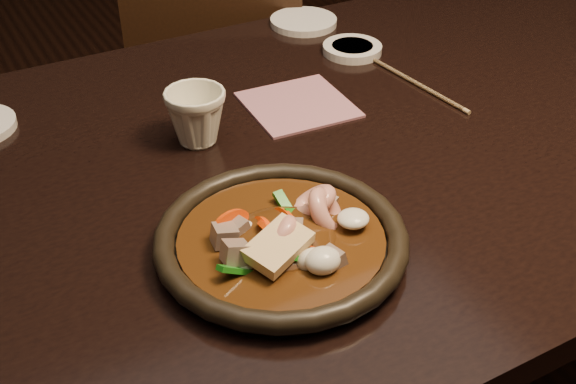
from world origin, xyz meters
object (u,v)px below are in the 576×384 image
chair (219,126)px  plate (281,241)px  tea_cup (196,115)px  table (368,169)px

chair → plate: size_ratio=2.69×
plate → chair: bearing=71.6°
chair → tea_cup: 0.69m
chair → tea_cup: size_ratio=9.14×
plate → tea_cup: bearing=87.5°
chair → plate: 0.91m
table → plate: plate is taller
table → chair: size_ratio=2.01×
table → tea_cup: 0.28m
chair → tea_cup: bearing=86.2°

